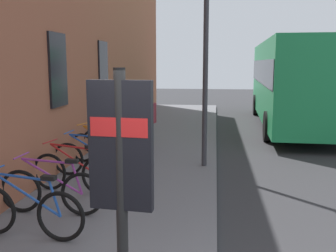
{
  "coord_description": "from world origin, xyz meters",
  "views": [
    {
      "loc": [
        -2.77,
        0.06,
        2.56
      ],
      "look_at": [
        4.47,
        0.94,
        1.38
      ],
      "focal_mm": 41.96,
      "sensor_mm": 36.0,
      "label": 1
    }
  ],
  "objects_px": {
    "bicycle_beside_lamp": "(27,211)",
    "city_bus": "(293,79)",
    "bicycle_end_of_row": "(74,172)",
    "bicycle_under_window": "(116,140)",
    "transit_info_sign": "(121,164)",
    "pedestrian_crossing_street": "(150,117)",
    "street_lamp": "(206,38)",
    "bicycle_nearest_sign": "(52,191)",
    "bicycle_by_door": "(91,159)",
    "bicycle_far_end": "(100,149)"
  },
  "relations": [
    {
      "from": "bicycle_beside_lamp",
      "to": "pedestrian_crossing_street",
      "type": "bearing_deg",
      "value": -7.71
    },
    {
      "from": "bicycle_nearest_sign",
      "to": "transit_info_sign",
      "type": "height_order",
      "value": "transit_info_sign"
    },
    {
      "from": "transit_info_sign",
      "to": "city_bus",
      "type": "height_order",
      "value": "city_bus"
    },
    {
      "from": "bicycle_by_door",
      "to": "bicycle_far_end",
      "type": "relative_size",
      "value": 1.04
    },
    {
      "from": "bicycle_far_end",
      "to": "pedestrian_crossing_street",
      "type": "xyz_separation_m",
      "value": [
        1.72,
        -0.94,
        0.55
      ]
    },
    {
      "from": "city_bus",
      "to": "bicycle_beside_lamp",
      "type": "bearing_deg",
      "value": 153.48
    },
    {
      "from": "bicycle_nearest_sign",
      "to": "bicycle_end_of_row",
      "type": "height_order",
      "value": "same"
    },
    {
      "from": "bicycle_by_door",
      "to": "street_lamp",
      "type": "distance_m",
      "value": 3.75
    },
    {
      "from": "transit_info_sign",
      "to": "street_lamp",
      "type": "bearing_deg",
      "value": -5.1
    },
    {
      "from": "bicycle_nearest_sign",
      "to": "city_bus",
      "type": "xyz_separation_m",
      "value": [
        10.42,
        -5.66,
        1.41
      ]
    },
    {
      "from": "bicycle_end_of_row",
      "to": "pedestrian_crossing_street",
      "type": "xyz_separation_m",
      "value": [
        3.8,
        -0.83,
        0.55
      ]
    },
    {
      "from": "bicycle_beside_lamp",
      "to": "bicycle_far_end",
      "type": "distance_m",
      "value": 4.07
    },
    {
      "from": "bicycle_beside_lamp",
      "to": "transit_info_sign",
      "type": "bearing_deg",
      "value": -134.86
    },
    {
      "from": "bicycle_by_door",
      "to": "bicycle_under_window",
      "type": "xyz_separation_m",
      "value": [
        2.07,
        -0.02,
        0.0
      ]
    },
    {
      "from": "bicycle_end_of_row",
      "to": "bicycle_by_door",
      "type": "relative_size",
      "value": 0.99
    },
    {
      "from": "street_lamp",
      "to": "bicycle_by_door",
      "type": "bearing_deg",
      "value": 116.84
    },
    {
      "from": "bicycle_far_end",
      "to": "street_lamp",
      "type": "height_order",
      "value": "street_lamp"
    },
    {
      "from": "bicycle_beside_lamp",
      "to": "bicycle_far_end",
      "type": "bearing_deg",
      "value": 2.14
    },
    {
      "from": "street_lamp",
      "to": "bicycle_end_of_row",
      "type": "bearing_deg",
      "value": 133.66
    },
    {
      "from": "bicycle_far_end",
      "to": "city_bus",
      "type": "height_order",
      "value": "city_bus"
    },
    {
      "from": "bicycle_by_door",
      "to": "pedestrian_crossing_street",
      "type": "distance_m",
      "value": 2.92
    },
    {
      "from": "street_lamp",
      "to": "bicycle_under_window",
      "type": "bearing_deg",
      "value": 70.13
    },
    {
      "from": "transit_info_sign",
      "to": "city_bus",
      "type": "distance_m",
      "value": 13.66
    },
    {
      "from": "city_bus",
      "to": "street_lamp",
      "type": "relative_size",
      "value": 2.1
    },
    {
      "from": "bicycle_end_of_row",
      "to": "bicycle_by_door",
      "type": "distance_m",
      "value": 1.06
    },
    {
      "from": "bicycle_under_window",
      "to": "transit_info_sign",
      "type": "distance_m",
      "value": 7.25
    },
    {
      "from": "bicycle_beside_lamp",
      "to": "city_bus",
      "type": "xyz_separation_m",
      "value": [
        11.31,
        -5.64,
        1.41
      ]
    },
    {
      "from": "bicycle_nearest_sign",
      "to": "transit_info_sign",
      "type": "xyz_separation_m",
      "value": [
        -2.68,
        -1.82,
        1.21
      ]
    },
    {
      "from": "city_bus",
      "to": "bicycle_end_of_row",
      "type": "bearing_deg",
      "value": 148.64
    },
    {
      "from": "bicycle_nearest_sign",
      "to": "city_bus",
      "type": "height_order",
      "value": "city_bus"
    },
    {
      "from": "bicycle_beside_lamp",
      "to": "bicycle_under_window",
      "type": "height_order",
      "value": "same"
    },
    {
      "from": "bicycle_end_of_row",
      "to": "city_bus",
      "type": "xyz_separation_m",
      "value": [
        9.33,
        -5.69,
        1.41
      ]
    },
    {
      "from": "pedestrian_crossing_street",
      "to": "city_bus",
      "type": "bearing_deg",
      "value": -41.33
    },
    {
      "from": "bicycle_nearest_sign",
      "to": "bicycle_far_end",
      "type": "height_order",
      "value": "same"
    },
    {
      "from": "bicycle_far_end",
      "to": "city_bus",
      "type": "bearing_deg",
      "value": -38.65
    },
    {
      "from": "bicycle_end_of_row",
      "to": "transit_info_sign",
      "type": "distance_m",
      "value": 4.37
    },
    {
      "from": "bicycle_end_of_row",
      "to": "street_lamp",
      "type": "bearing_deg",
      "value": -46.34
    },
    {
      "from": "bicycle_far_end",
      "to": "transit_info_sign",
      "type": "bearing_deg",
      "value": -161.54
    },
    {
      "from": "bicycle_nearest_sign",
      "to": "bicycle_by_door",
      "type": "xyz_separation_m",
      "value": [
        2.16,
        0.04,
        0.0
      ]
    },
    {
      "from": "pedestrian_crossing_street",
      "to": "bicycle_under_window",
      "type": "bearing_deg",
      "value": 129.14
    },
    {
      "from": "bicycle_nearest_sign",
      "to": "bicycle_far_end",
      "type": "distance_m",
      "value": 3.18
    },
    {
      "from": "bicycle_by_door",
      "to": "bicycle_under_window",
      "type": "height_order",
      "value": "same"
    },
    {
      "from": "bicycle_beside_lamp",
      "to": "bicycle_by_door",
      "type": "distance_m",
      "value": 3.04
    },
    {
      "from": "bicycle_end_of_row",
      "to": "street_lamp",
      "type": "xyz_separation_m",
      "value": [
        2.28,
        -2.39,
        2.61
      ]
    },
    {
      "from": "bicycle_beside_lamp",
      "to": "pedestrian_crossing_street",
      "type": "relative_size",
      "value": 1.15
    },
    {
      "from": "bicycle_under_window",
      "to": "street_lamp",
      "type": "bearing_deg",
      "value": -109.87
    },
    {
      "from": "bicycle_by_door",
      "to": "pedestrian_crossing_street",
      "type": "xyz_separation_m",
      "value": [
        2.74,
        -0.84,
        0.55
      ]
    },
    {
      "from": "pedestrian_crossing_street",
      "to": "street_lamp",
      "type": "height_order",
      "value": "street_lamp"
    },
    {
      "from": "city_bus",
      "to": "bicycle_under_window",
      "type": "bearing_deg",
      "value": 137.48
    },
    {
      "from": "city_bus",
      "to": "street_lamp",
      "type": "distance_m",
      "value": 7.88
    }
  ]
}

